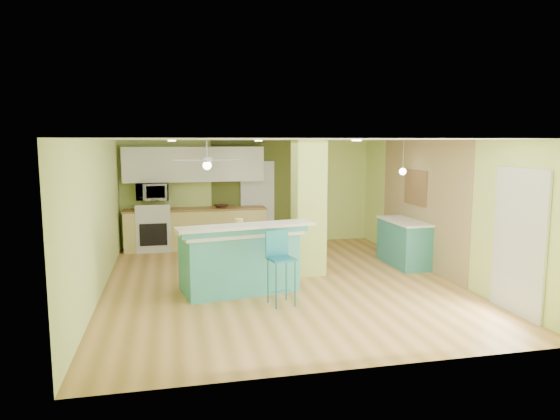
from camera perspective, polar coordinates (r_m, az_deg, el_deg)
The scene contains 23 objects.
floor at distance 8.91m, azimuth 0.02°, elevation -8.28°, with size 6.00×7.00×0.01m, color #A57839.
ceiling at distance 8.56m, azimuth 0.02°, elevation 8.08°, with size 6.00×7.00×0.01m, color white.
wall_back at distance 12.07m, azimuth -3.57°, elevation 2.02°, with size 6.00×0.01×2.50m, color #CFE67B.
wall_front at distance 5.34m, azimuth 8.20°, elevation -5.42°, with size 6.00×0.01×2.50m, color #CFE67B.
wall_left at distance 8.53m, azimuth -20.10°, elevation -0.85°, with size 0.01×7.00×2.50m, color #CFE67B.
wall_right at distance 9.74m, azimuth 17.55°, elevation 0.28°, with size 0.01×7.00×2.50m, color #CFE67B.
wood_panel at distance 10.26m, azimuth 15.80°, elevation 0.71°, with size 0.02×3.40×2.50m, color #957C55.
olive_accent at distance 12.09m, azimuth -2.62°, elevation 2.03°, with size 2.20×0.02×2.50m, color #4A5321.
interior_door at distance 12.09m, azimuth -2.59°, elevation 0.84°, with size 0.82×0.05×2.00m, color silver.
french_door at distance 7.87m, azimuth 25.63°, elevation -3.32°, with size 0.04×1.08×2.10m, color silver.
column at distance 9.29m, azimuth 3.27°, elevation 0.28°, with size 0.55×0.55×2.50m, color #ACC259.
kitchen_run at distance 11.75m, azimuth -9.59°, elevation -2.07°, with size 3.25×0.63×0.94m.
stove at distance 11.73m, azimuth -14.22°, elevation -2.27°, with size 0.76×0.66×1.08m.
upper_cabinets at distance 11.71m, azimuth -9.78°, elevation 5.18°, with size 3.20×0.34×0.80m, color white.
microwave at distance 11.62m, azimuth -14.37°, elevation 2.06°, with size 0.70×0.48×0.39m, color white.
ceiling_fan at distance 10.40m, azimuth -8.34°, elevation 5.60°, with size 1.41×1.41×0.61m.
pendant_lamp at distance 10.18m, azimuth 13.85°, elevation 4.32°, with size 0.14×0.14×0.69m.
wall_decor at distance 10.39m, azimuth 15.23°, elevation 2.49°, with size 0.03×0.90×0.70m, color brown.
peninsula at distance 8.33m, azimuth -4.71°, elevation -5.55°, with size 2.25×1.51×1.18m.
bar_stool at distance 7.60m, azimuth -0.06°, elevation -5.25°, with size 0.44×0.44×1.12m.
side_counter at distance 10.35m, azimuth 13.93°, elevation -3.61°, with size 0.60×1.41×0.91m.
fruit_bowl at distance 11.67m, azimuth -6.73°, elevation 0.44°, with size 0.31×0.31×0.08m, color #371F16.
canister at distance 8.35m, azimuth -4.72°, elevation -1.56°, with size 0.14×0.14×0.17m, color gold.
Camera 1 is at (-1.85, -8.36, 2.46)m, focal length 32.00 mm.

